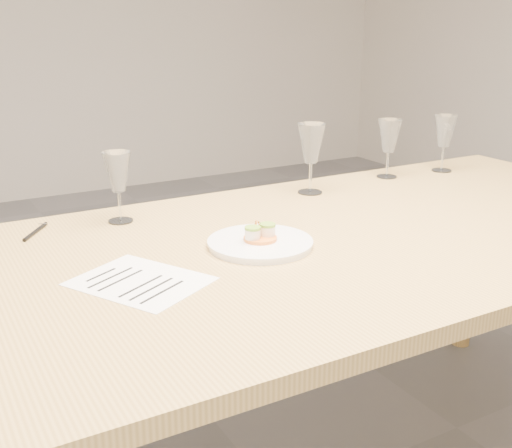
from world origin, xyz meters
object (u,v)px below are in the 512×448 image
ballpoint_pen (36,231)px  dinner_plate (260,242)px  wine_glass_3 (445,132)px  wine_glass_0 (118,173)px  wine_glass_2 (389,137)px  dining_table (284,270)px  recipe_sheet (140,281)px  wine_glass_1 (311,145)px

ballpoint_pen → dinner_plate: bearing=-94.3°
ballpoint_pen → wine_glass_3: bearing=-55.2°
wine_glass_0 → wine_glass_3: bearing=0.5°
wine_glass_0 → wine_glass_2: size_ratio=0.96×
dining_table → wine_glass_0: size_ratio=12.89×
recipe_sheet → wine_glass_0: size_ratio=1.73×
wine_glass_0 → wine_glass_1: size_ratio=0.88×
ballpoint_pen → wine_glass_0: size_ratio=0.60×
wine_glass_1 → wine_glass_2: (0.34, 0.04, -0.01)m
wine_glass_0 → wine_glass_3: 1.16m
ballpoint_pen → dining_table: bearing=-91.7°
recipe_sheet → ballpoint_pen: size_ratio=2.87×
wine_glass_3 → wine_glass_2: bearing=174.0°
recipe_sheet → wine_glass_1: 0.81m
dinner_plate → recipe_sheet: dinner_plate is taller
recipe_sheet → wine_glass_1: size_ratio=1.51×
wine_glass_1 → wine_glass_3: bearing=1.6°
recipe_sheet → wine_glass_1: (0.69, 0.40, 0.15)m
dining_table → wine_glass_0: wine_glass_0 is taller
wine_glass_1 → wine_glass_2: 0.34m
dinner_plate → recipe_sheet: size_ratio=0.77×
dinner_plate → wine_glass_1: (0.37, 0.34, 0.14)m
wine_glass_0 → wine_glass_1: bearing=-0.5°
dinner_plate → wine_glass_2: wine_glass_2 is taller
recipe_sheet → wine_glass_0: wine_glass_0 is taller
wine_glass_1 → wine_glass_2: wine_glass_1 is taller
ballpoint_pen → wine_glass_2: bearing=-54.0°
ballpoint_pen → wine_glass_3: size_ratio=0.58×
dining_table → wine_glass_2: wine_glass_2 is taller
recipe_sheet → wine_glass_2: (1.03, 0.44, 0.14)m
dining_table → wine_glass_1: 0.52m
dinner_plate → wine_glass_1: bearing=42.6°
ballpoint_pen → wine_glass_1: 0.83m
dining_table → wine_glass_1: (0.31, 0.35, 0.22)m
ballpoint_pen → recipe_sheet: bearing=-128.9°
wine_glass_0 → wine_glass_2: bearing=2.1°
dinner_plate → wine_glass_0: 0.43m
wine_glass_3 → wine_glass_0: bearing=-179.5°
dining_table → wine_glass_2: bearing=31.3°
dinner_plate → recipe_sheet: (-0.32, -0.06, -0.01)m
dining_table → wine_glass_3: (0.88, 0.37, 0.20)m
dinner_plate → wine_glass_3: (0.94, 0.36, 0.12)m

